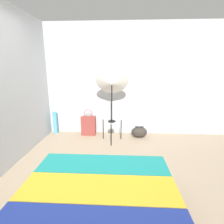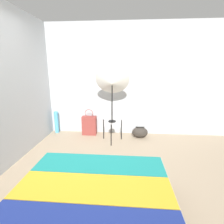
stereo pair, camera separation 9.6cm
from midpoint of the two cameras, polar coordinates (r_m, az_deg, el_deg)
The scene contains 7 objects.
ground_plane at distance 2.62m, azimuth -7.05°, elevation -23.18°, with size 14.00×14.00×0.00m, color gray.
wall_back at distance 4.22m, azimuth -2.49°, elevation 10.25°, with size 8.00×0.05×2.60m.
wall_side_left at distance 3.58m, azimuth -28.45°, elevation 7.90°, with size 0.05×8.00×2.60m.
photo_umbrella at distance 3.65m, azimuth -0.83°, elevation 9.61°, with size 0.71×0.49×1.65m.
tote_bag at distance 4.28m, azimuth -8.31°, elevation -4.38°, with size 0.34×0.16×0.63m.
duffel_bag at distance 4.17m, azimuth 8.23°, elevation -6.49°, with size 0.37×0.25×0.26m.
paper_roll at distance 4.58m, azimuth -18.62°, elevation -3.31°, with size 0.10×0.10×0.54m.
Camera 1 is at (0.36, -2.05, 1.58)m, focal length 28.00 mm.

